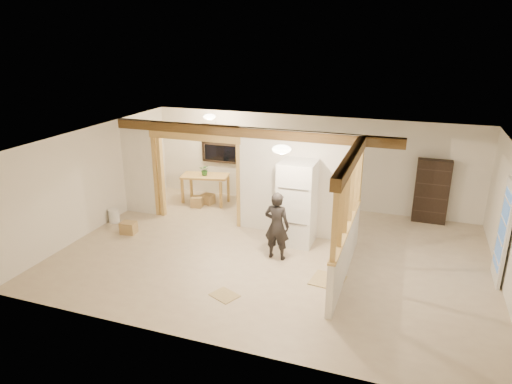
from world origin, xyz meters
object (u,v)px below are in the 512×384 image
at_px(shop_vac, 147,195).
at_px(bookshelf, 432,191).
at_px(refrigerator, 297,203).
at_px(woman, 277,226).
at_px(work_table, 205,189).

bearing_deg(shop_vac, bookshelf, 10.28).
relative_size(refrigerator, bookshelf, 1.18).
bearing_deg(woman, shop_vac, -20.16).
xyz_separation_m(woman, shop_vac, (-4.33, 1.86, -0.45)).
relative_size(woman, shop_vac, 2.53).
bearing_deg(work_table, bookshelf, -6.19).
relative_size(work_table, bookshelf, 0.79).
xyz_separation_m(refrigerator, woman, (-0.19, -0.91, -0.22)).
distance_m(refrigerator, shop_vac, 4.67).
relative_size(work_table, shop_vac, 2.19).
bearing_deg(refrigerator, shop_vac, 168.17).
height_order(shop_vac, bookshelf, bookshelf).
distance_m(refrigerator, woman, 0.95).
xyz_separation_m(refrigerator, work_table, (-3.09, 1.68, -0.55)).
bearing_deg(refrigerator, bookshelf, 38.54).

